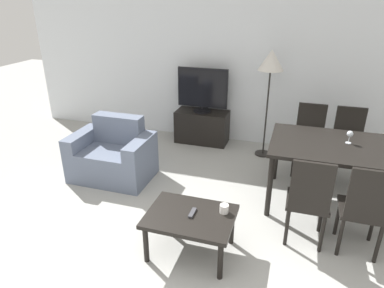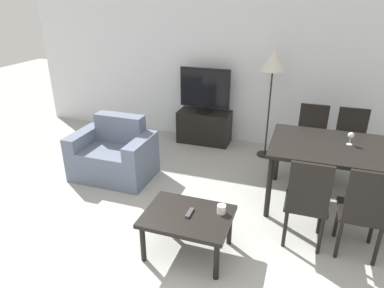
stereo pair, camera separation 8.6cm
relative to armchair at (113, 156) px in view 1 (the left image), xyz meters
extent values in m
cube|color=silver|center=(1.46, 1.78, 1.05)|extent=(7.72, 0.06, 2.70)
cube|color=slate|center=(0.00, -0.03, -0.09)|extent=(0.68, 0.70, 0.42)
cube|color=slate|center=(0.00, 0.22, 0.32)|extent=(0.68, 0.20, 0.38)
cube|color=slate|center=(-0.43, -0.03, 0.00)|extent=(0.18, 0.70, 0.60)
cube|color=slate|center=(0.43, -0.03, 0.00)|extent=(0.18, 0.70, 0.60)
cube|color=black|center=(0.81, 1.51, -0.03)|extent=(0.85, 0.41, 0.53)
cylinder|color=black|center=(0.81, 1.51, 0.25)|extent=(0.28, 0.28, 0.03)
cylinder|color=black|center=(0.81, 1.51, 0.29)|extent=(0.04, 0.04, 0.05)
cube|color=black|center=(0.81, 1.51, 0.63)|extent=(0.81, 0.04, 0.63)
cube|color=black|center=(0.81, 1.48, 0.63)|extent=(0.77, 0.01, 0.59)
cube|color=black|center=(1.44, -1.11, 0.11)|extent=(0.81, 0.60, 0.04)
cylinder|color=black|center=(1.10, -1.36, -0.10)|extent=(0.05, 0.05, 0.39)
cylinder|color=black|center=(1.79, -1.36, -0.10)|extent=(0.05, 0.05, 0.39)
cylinder|color=black|center=(1.10, -0.87, -0.10)|extent=(0.05, 0.05, 0.39)
cylinder|color=black|center=(1.79, -0.87, -0.10)|extent=(0.05, 0.05, 0.39)
cube|color=black|center=(2.71, 0.15, 0.45)|extent=(1.38, 0.99, 0.04)
cylinder|color=black|center=(2.08, -0.28, 0.07)|extent=(0.06, 0.06, 0.73)
cylinder|color=black|center=(2.08, 0.59, 0.07)|extent=(0.06, 0.06, 0.73)
cylinder|color=black|center=(3.34, 0.59, 0.07)|extent=(0.06, 0.06, 0.73)
cube|color=black|center=(2.47, -0.57, 0.14)|extent=(0.40, 0.40, 0.04)
cylinder|color=black|center=(2.31, -0.41, -0.09)|extent=(0.04, 0.04, 0.42)
cylinder|color=black|center=(2.63, -0.41, -0.09)|extent=(0.04, 0.04, 0.42)
cylinder|color=black|center=(2.31, -0.74, -0.09)|extent=(0.04, 0.04, 0.42)
cylinder|color=black|center=(2.63, -0.74, -0.09)|extent=(0.04, 0.04, 0.42)
cube|color=black|center=(2.47, -0.76, 0.40)|extent=(0.37, 0.04, 0.49)
cube|color=black|center=(2.95, 0.88, 0.14)|extent=(0.40, 0.40, 0.04)
cylinder|color=black|center=(2.79, 0.72, -0.09)|extent=(0.04, 0.04, 0.42)
cylinder|color=black|center=(3.12, 0.72, -0.09)|extent=(0.04, 0.04, 0.42)
cylinder|color=black|center=(2.79, 1.04, -0.09)|extent=(0.04, 0.04, 0.42)
cylinder|color=black|center=(3.12, 1.04, -0.09)|extent=(0.04, 0.04, 0.42)
cube|color=black|center=(2.95, 1.06, 0.40)|extent=(0.37, 0.04, 0.49)
cube|color=black|center=(2.95, -0.57, 0.14)|extent=(0.40, 0.40, 0.04)
cylinder|color=black|center=(2.79, -0.41, -0.09)|extent=(0.04, 0.04, 0.42)
cylinder|color=black|center=(3.12, -0.41, -0.09)|extent=(0.04, 0.04, 0.42)
cylinder|color=black|center=(2.79, -0.74, -0.09)|extent=(0.04, 0.04, 0.42)
cylinder|color=black|center=(3.12, -0.74, -0.09)|extent=(0.04, 0.04, 0.42)
cube|color=black|center=(2.95, -0.76, 0.40)|extent=(0.37, 0.04, 0.49)
cube|color=black|center=(2.47, 0.88, 0.14)|extent=(0.40, 0.40, 0.04)
cylinder|color=black|center=(2.31, 0.72, -0.09)|extent=(0.04, 0.04, 0.42)
cylinder|color=black|center=(2.63, 0.72, -0.09)|extent=(0.04, 0.04, 0.42)
cylinder|color=black|center=(2.31, 1.04, -0.09)|extent=(0.04, 0.04, 0.42)
cylinder|color=black|center=(2.63, 1.04, -0.09)|extent=(0.04, 0.04, 0.42)
cube|color=black|center=(2.47, 1.06, 0.40)|extent=(0.37, 0.04, 0.49)
cylinder|color=black|center=(1.85, 1.30, -0.29)|extent=(0.24, 0.24, 0.02)
cylinder|color=black|center=(1.85, 1.30, 0.37)|extent=(0.02, 0.02, 1.28)
cone|color=beige|center=(1.85, 1.30, 1.15)|extent=(0.36, 0.36, 0.29)
cube|color=#38383D|center=(1.46, -1.09, 0.14)|extent=(0.04, 0.15, 0.02)
cylinder|color=white|center=(1.73, -0.98, 0.17)|extent=(0.08, 0.08, 0.08)
cylinder|color=silver|center=(2.85, 0.23, 0.48)|extent=(0.06, 0.06, 0.01)
cylinder|color=silver|center=(2.85, 0.23, 0.52)|extent=(0.01, 0.01, 0.07)
sphere|color=silver|center=(2.85, 0.23, 0.59)|extent=(0.07, 0.07, 0.07)
camera|label=1|loc=(2.25, -3.60, 1.99)|focal=32.00mm
camera|label=2|loc=(2.33, -3.57, 1.99)|focal=32.00mm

